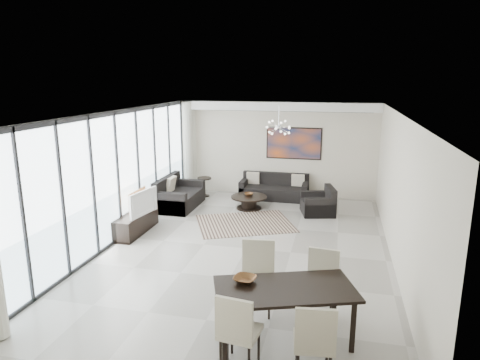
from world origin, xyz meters
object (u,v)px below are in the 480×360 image
(coffee_table, at_px, (249,201))
(tv_console, at_px, (136,223))
(television, at_px, (140,202))
(sofa_main, at_px, (274,190))
(dining_table, at_px, (285,293))

(coffee_table, relative_size, tv_console, 0.65)
(coffee_table, bearing_deg, television, -128.65)
(coffee_table, bearing_deg, tv_console, -131.58)
(sofa_main, relative_size, dining_table, 0.96)
(television, bearing_deg, tv_console, 75.61)
(coffee_table, xyz_separation_m, dining_table, (1.76, -5.96, 0.51))
(tv_console, relative_size, dining_table, 0.73)
(tv_console, height_order, television, television)
(television, bearing_deg, dining_table, -121.69)
(sofa_main, xyz_separation_m, television, (-2.59, -3.77, 0.53))
(tv_console, distance_m, television, 0.56)
(coffee_table, distance_m, television, 3.34)
(coffee_table, distance_m, sofa_main, 1.32)
(television, distance_m, dining_table, 5.11)
(sofa_main, distance_m, tv_console, 4.61)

